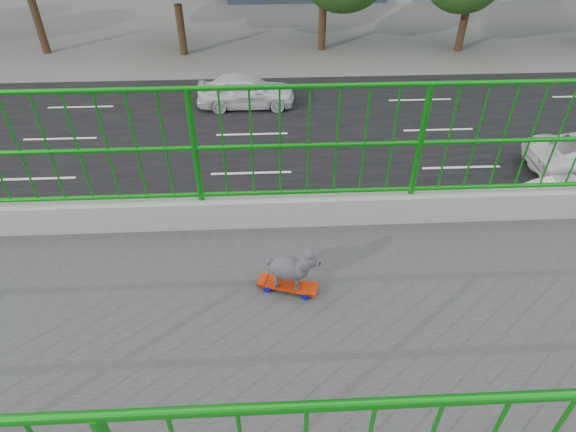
# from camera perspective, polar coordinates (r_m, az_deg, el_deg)

# --- Properties ---
(road) EXTENTS (18.00, 90.00, 0.02)m
(road) POSITION_cam_1_polar(r_m,az_deg,el_deg) (18.32, -4.35, 5.03)
(road) COLOR black
(road) RESTS_ON ground
(railing) EXTENTS (3.00, 24.00, 1.42)m
(railing) POSITION_cam_1_polar(r_m,az_deg,el_deg) (3.70, -11.96, -12.05)
(railing) COLOR gray
(railing) RESTS_ON footbridge
(skateboard) EXTENTS (0.29, 0.52, 0.07)m
(skateboard) POSITION_cam_1_polar(r_m,az_deg,el_deg) (4.09, -0.01, -8.16)
(skateboard) COLOR red
(skateboard) RESTS_ON footbridge
(poodle) EXTENTS (0.27, 0.44, 0.38)m
(poodle) POSITION_cam_1_polar(r_m,az_deg,el_deg) (3.93, 0.34, -6.00)
(poodle) COLOR #2D2A2F
(poodle) RESTS_ON skateboard
(car_1) EXTENTS (1.67, 4.79, 1.58)m
(car_1) POSITION_cam_1_polar(r_m,az_deg,el_deg) (17.18, 28.55, 0.51)
(car_1) COLOR silver
(car_1) RESTS_ON ground
(car_4) EXTENTS (1.78, 4.43, 1.51)m
(car_4) POSITION_cam_1_polar(r_m,az_deg,el_deg) (23.09, -4.98, 14.46)
(car_4) COLOR silver
(car_4) RESTS_ON ground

